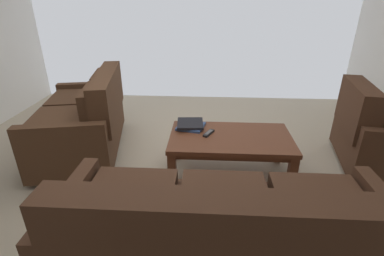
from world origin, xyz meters
TOP-DOWN VIEW (x-y plane):
  - ground_plane at (0.00, 0.00)m, footprint 5.18×4.97m
  - sofa_main at (-0.39, 1.03)m, footprint 1.92×0.80m
  - loveseat_near at (1.03, -0.51)m, footprint 1.03×1.53m
  - coffee_table at (-0.50, -0.12)m, footprint 1.12×0.64m
  - book_stack at (-0.12, -0.30)m, footprint 0.29×0.30m
  - tv_remote at (-0.30, -0.15)m, footprint 0.11×0.16m

SIDE VIEW (x-z plane):
  - ground_plane at x=0.00m, z-range -0.01..0.00m
  - coffee_table at x=-0.50m, z-range 0.14..0.56m
  - sofa_main at x=-0.39m, z-range -0.05..0.76m
  - loveseat_near at x=1.03m, z-range -0.06..0.81m
  - tv_remote at x=-0.30m, z-range 0.41..0.44m
  - book_stack at x=-0.12m, z-range 0.42..0.46m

